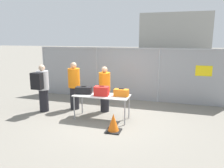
# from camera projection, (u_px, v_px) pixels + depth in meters

# --- Properties ---
(ground_plane) EXTENTS (120.00, 120.00, 0.00)m
(ground_plane) POSITION_uv_depth(u_px,v_px,m) (109.00, 119.00, 7.13)
(ground_plane) COLOR slate
(fence_section) EXTENTS (8.06, 0.07, 2.20)m
(fence_section) POSITION_uv_depth(u_px,v_px,m) (127.00, 73.00, 9.17)
(fence_section) COLOR #9EA0A5
(fence_section) RESTS_ON ground_plane
(inspection_table) EXTENTS (1.79, 0.72, 0.80)m
(inspection_table) POSITION_uv_depth(u_px,v_px,m) (102.00, 97.00, 6.98)
(inspection_table) COLOR silver
(inspection_table) RESTS_ON ground_plane
(suitcase_black) EXTENTS (0.55, 0.32, 0.25)m
(suitcase_black) POSITION_uv_depth(u_px,v_px,m) (84.00, 90.00, 7.13)
(suitcase_black) COLOR black
(suitcase_black) RESTS_ON inspection_table
(suitcase_red) EXTENTS (0.48, 0.34, 0.32)m
(suitcase_red) POSITION_uv_depth(u_px,v_px,m) (102.00, 91.00, 6.89)
(suitcase_red) COLOR red
(suitcase_red) RESTS_ON inspection_table
(suitcase_orange) EXTENTS (0.47, 0.23, 0.25)m
(suitcase_orange) POSITION_uv_depth(u_px,v_px,m) (121.00, 93.00, 6.82)
(suitcase_orange) COLOR orange
(suitcase_orange) RESTS_ON inspection_table
(traveler_hooded) EXTENTS (0.42, 0.64, 1.68)m
(traveler_hooded) POSITION_uv_depth(u_px,v_px,m) (42.00, 86.00, 7.64)
(traveler_hooded) COLOR black
(traveler_hooded) RESTS_ON ground_plane
(security_worker_near) EXTENTS (0.40, 0.40, 1.62)m
(security_worker_near) POSITION_uv_depth(u_px,v_px,m) (105.00, 89.00, 7.69)
(security_worker_near) COLOR black
(security_worker_near) RESTS_ON ground_plane
(security_worker_far) EXTENTS (0.43, 0.43, 1.74)m
(security_worker_far) POSITION_uv_depth(u_px,v_px,m) (74.00, 85.00, 7.97)
(security_worker_far) COLOR black
(security_worker_far) RESTS_ON ground_plane
(utility_trailer) EXTENTS (4.20, 2.28, 0.70)m
(utility_trailer) POSITION_uv_depth(u_px,v_px,m) (157.00, 82.00, 10.93)
(utility_trailer) COLOR #B2B2B7
(utility_trailer) RESTS_ON ground_plane
(distant_hangar) EXTENTS (10.80, 11.51, 6.44)m
(distant_hangar) POSITION_uv_depth(u_px,v_px,m) (175.00, 35.00, 38.45)
(distant_hangar) COLOR #999993
(distant_hangar) RESTS_ON ground_plane
(traffic_cone) EXTENTS (0.42, 0.42, 0.52)m
(traffic_cone) POSITION_uv_depth(u_px,v_px,m) (113.00, 123.00, 6.11)
(traffic_cone) COLOR black
(traffic_cone) RESTS_ON ground_plane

